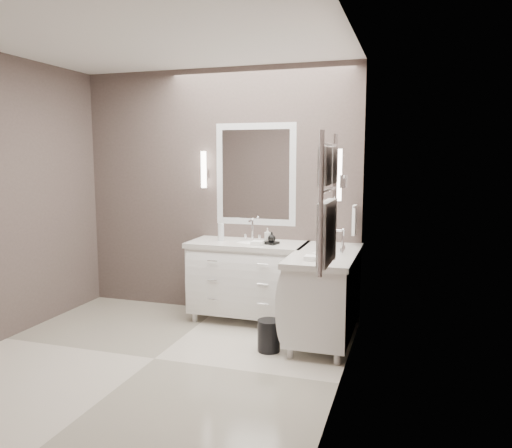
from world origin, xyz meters
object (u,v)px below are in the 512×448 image
(vanity_right, at_px, (325,290))
(waste_bin, at_px, (269,336))
(vanity_back, at_px, (248,276))
(towel_ladder, at_px, (327,210))

(vanity_right, relative_size, waste_bin, 4.33)
(vanity_back, relative_size, vanity_right, 1.00)
(vanity_back, height_order, waste_bin, vanity_back)
(towel_ladder, bearing_deg, vanity_right, 99.84)
(waste_bin, bearing_deg, vanity_back, 120.71)
(vanity_right, bearing_deg, towel_ladder, -80.16)
(towel_ladder, bearing_deg, vanity_back, 124.10)
(vanity_right, height_order, towel_ladder, towel_ladder)
(vanity_right, bearing_deg, vanity_back, 159.62)
(towel_ladder, relative_size, waste_bin, 3.15)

